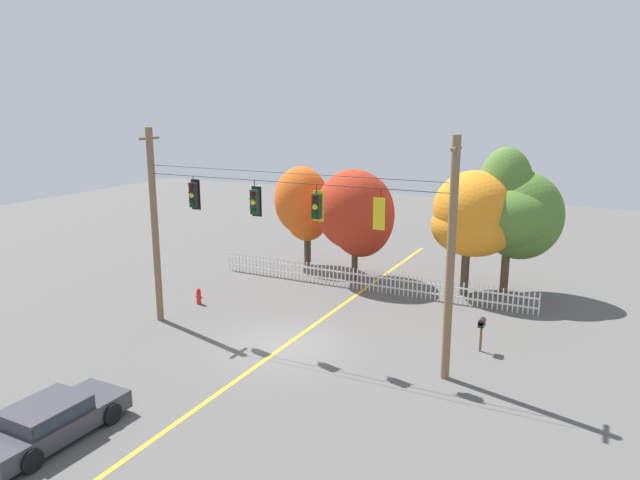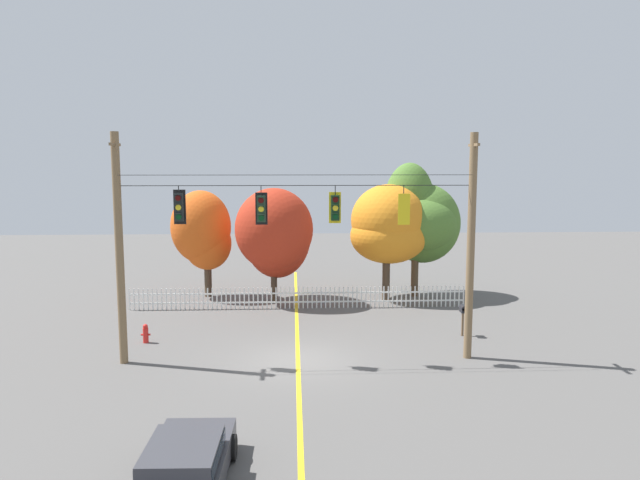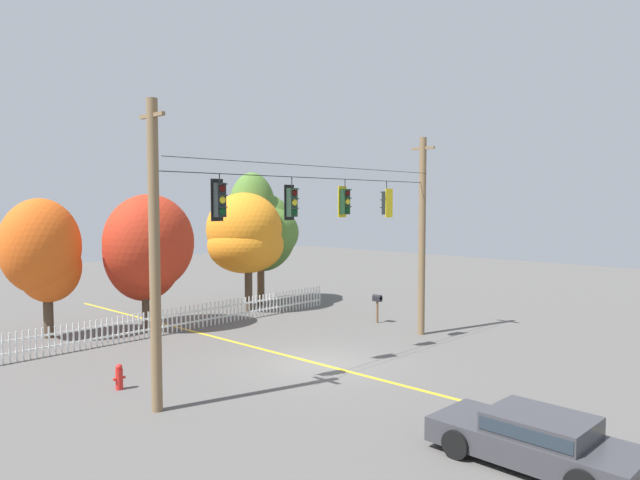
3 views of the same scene
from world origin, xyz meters
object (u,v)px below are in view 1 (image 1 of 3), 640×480
(autumn_maple_mid, at_px, (357,212))
(autumn_maple_far_west, at_px, (514,211))
(autumn_maple_near_fence, at_px, (303,205))
(autumn_oak_far_east, at_px, (473,217))
(traffic_signal_eastbound_side, at_px, (194,195))
(traffic_signal_northbound_primary, at_px, (380,213))
(traffic_signal_southbound_primary, at_px, (255,202))
(traffic_signal_northbound_secondary, at_px, (317,206))
(fire_hydrant, at_px, (199,296))
(roadside_mailbox, at_px, (482,325))
(parked_car, at_px, (50,419))

(autumn_maple_mid, height_order, autumn_maple_far_west, autumn_maple_far_west)
(autumn_maple_near_fence, distance_m, autumn_oak_far_east, 9.95)
(traffic_signal_eastbound_side, height_order, autumn_oak_far_east, traffic_signal_eastbound_side)
(traffic_signal_northbound_primary, xyz_separation_m, autumn_maple_far_west, (2.85, 10.72, -1.40))
(traffic_signal_southbound_primary, height_order, traffic_signal_northbound_primary, same)
(traffic_signal_northbound_secondary, xyz_separation_m, fire_hydrant, (-7.52, 2.44, -5.27))
(traffic_signal_southbound_primary, bearing_deg, autumn_oak_far_east, 58.03)
(traffic_signal_northbound_secondary, xyz_separation_m, autumn_oak_far_east, (3.55, 9.93, -1.79))
(traffic_signal_eastbound_side, height_order, roadside_mailbox, traffic_signal_eastbound_side)
(autumn_maple_far_west, bearing_deg, fire_hydrant, -147.23)
(traffic_signal_southbound_primary, relative_size, parked_car, 0.32)
(traffic_signal_eastbound_side, xyz_separation_m, traffic_signal_southbound_primary, (2.91, -0.00, -0.07))
(traffic_signal_northbound_secondary, relative_size, autumn_oak_far_east, 0.22)
(traffic_signal_eastbound_side, xyz_separation_m, fire_hydrant, (-1.96, 2.44, -5.31))
(traffic_signal_southbound_primary, bearing_deg, traffic_signal_eastbound_side, 179.99)
(traffic_signal_southbound_primary, xyz_separation_m, parked_car, (-1.32, -8.83, -5.02))
(traffic_signal_eastbound_side, distance_m, traffic_signal_northbound_primary, 8.03)
(fire_hydrant, relative_size, roadside_mailbox, 0.59)
(autumn_maple_far_west, bearing_deg, traffic_signal_southbound_primary, -126.67)
(fire_hydrant, bearing_deg, traffic_signal_northbound_secondary, -17.99)
(traffic_signal_eastbound_side, relative_size, traffic_signal_northbound_primary, 0.98)
(traffic_signal_northbound_primary, xyz_separation_m, parked_car, (-6.44, -8.81, -5.00))
(fire_hydrant, bearing_deg, traffic_signal_eastbound_side, -51.28)
(traffic_signal_southbound_primary, bearing_deg, roadside_mailbox, 18.90)
(traffic_signal_northbound_primary, bearing_deg, roadside_mailbox, 42.26)
(traffic_signal_northbound_primary, bearing_deg, autumn_maple_mid, 117.23)
(autumn_maple_near_fence, relative_size, autumn_oak_far_east, 0.94)
(traffic_signal_eastbound_side, xyz_separation_m, autumn_maple_mid, (3.14, 9.49, -2.02))
(traffic_signal_northbound_primary, xyz_separation_m, autumn_maple_near_fence, (-8.83, 10.80, -2.05))
(autumn_maple_far_west, height_order, roadside_mailbox, autumn_maple_far_west)
(traffic_signal_eastbound_side, height_order, traffic_signal_northbound_primary, same)
(traffic_signal_southbound_primary, distance_m, autumn_maple_mid, 9.69)
(autumn_maple_mid, distance_m, parked_car, 18.63)
(traffic_signal_eastbound_side, distance_m, autumn_maple_far_west, 15.33)
(traffic_signal_northbound_secondary, relative_size, autumn_maple_near_fence, 0.24)
(traffic_signal_southbound_primary, relative_size, autumn_maple_far_west, 0.19)
(roadside_mailbox, bearing_deg, autumn_maple_far_west, 92.07)
(traffic_signal_southbound_primary, bearing_deg, fire_hydrant, 153.37)
(traffic_signal_eastbound_side, xyz_separation_m, roadside_mailbox, (11.16, 2.83, -4.61))
(traffic_signal_eastbound_side, height_order, traffic_signal_northbound_secondary, same)
(autumn_maple_near_fence, height_order, parked_car, autumn_maple_near_fence)
(traffic_signal_northbound_secondary, xyz_separation_m, autumn_maple_near_fence, (-6.36, 10.78, -2.10))
(autumn_oak_far_east, distance_m, roadside_mailbox, 7.90)
(autumn_maple_near_fence, relative_size, roadside_mailbox, 4.36)
(autumn_maple_near_fence, relative_size, autumn_maple_mid, 0.97)
(autumn_oak_far_east, bearing_deg, traffic_signal_northbound_secondary, -109.66)
(autumn_maple_near_fence, xyz_separation_m, autumn_maple_mid, (3.94, -1.29, 0.12))
(fire_hydrant, bearing_deg, parked_car, -72.50)
(autumn_maple_near_fence, bearing_deg, parked_car, -83.05)
(autumn_oak_far_east, height_order, autumn_maple_far_west, autumn_maple_far_west)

